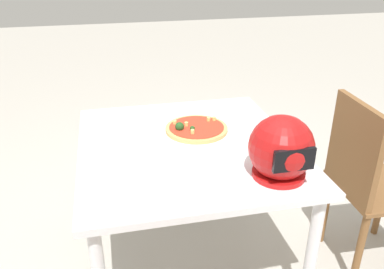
# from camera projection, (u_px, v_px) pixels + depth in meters

# --- Properties ---
(ground_plane) EXTENTS (14.00, 14.00, 0.00)m
(ground_plane) POSITION_uv_depth(u_px,v_px,m) (188.00, 261.00, 2.13)
(ground_plane) COLOR #B2ADA3
(dining_table) EXTENTS (0.97, 1.04, 0.70)m
(dining_table) POSITION_uv_depth(u_px,v_px,m) (187.00, 159.00, 1.86)
(dining_table) COLOR white
(dining_table) RESTS_ON ground
(pizza_plate) EXTENTS (0.34, 0.34, 0.01)m
(pizza_plate) POSITION_uv_depth(u_px,v_px,m) (197.00, 132.00, 1.93)
(pizza_plate) COLOR white
(pizza_plate) RESTS_ON dining_table
(pizza) EXTENTS (0.30, 0.30, 0.05)m
(pizza) POSITION_uv_depth(u_px,v_px,m) (195.00, 128.00, 1.92)
(pizza) COLOR tan
(pizza) RESTS_ON pizza_plate
(motorcycle_helmet) EXTENTS (0.25, 0.25, 0.25)m
(motorcycle_helmet) POSITION_uv_depth(u_px,v_px,m) (281.00, 149.00, 1.53)
(motorcycle_helmet) COLOR #B21414
(motorcycle_helmet) RESTS_ON dining_table
(chair_side) EXTENTS (0.41, 0.41, 0.90)m
(chair_side) POSITION_uv_depth(u_px,v_px,m) (366.00, 178.00, 1.93)
(chair_side) COLOR brown
(chair_side) RESTS_ON ground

